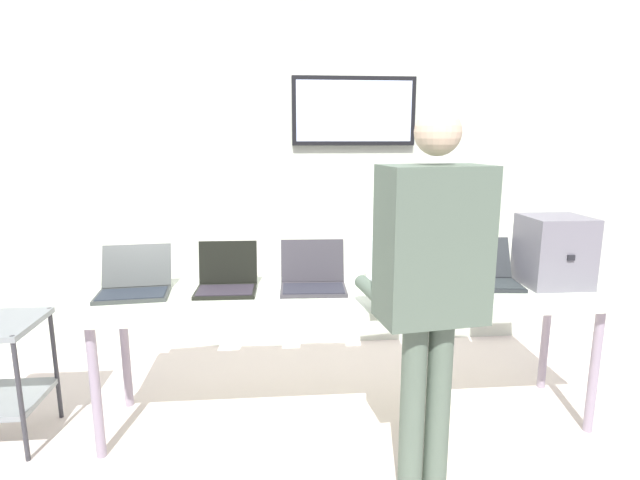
{
  "coord_description": "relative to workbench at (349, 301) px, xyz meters",
  "views": [
    {
      "loc": [
        -0.39,
        -2.62,
        1.6
      ],
      "look_at": [
        -0.15,
        0.14,
        1.03
      ],
      "focal_mm": 28.04,
      "sensor_mm": 36.0,
      "label": 1
    }
  ],
  "objects": [
    {
      "name": "ground",
      "position": [
        0.0,
        0.0,
        -0.73
      ],
      "size": [
        8.0,
        8.0,
        0.04
      ],
      "primitive_type": "cube",
      "color": "beige"
    },
    {
      "name": "laptop_station_0",
      "position": [
        -1.17,
        0.07,
        0.11
      ],
      "size": [
        0.4,
        0.38,
        0.24
      ],
      "color": "#353A38",
      "rests_on": "workbench"
    },
    {
      "name": "person",
      "position": [
        0.25,
        -0.62,
        0.33
      ],
      "size": [
        0.5,
        0.63,
        1.71
      ],
      "color": "#556757",
      "rests_on": "ground"
    },
    {
      "name": "laptop_station_3",
      "position": [
        0.28,
        0.09,
        0.11
      ],
      "size": [
        0.34,
        0.41,
        0.26
      ],
      "color": "#ABB5B3",
      "rests_on": "workbench"
    },
    {
      "name": "equipment_box",
      "position": [
        1.18,
        0.04,
        0.25
      ],
      "size": [
        0.34,
        0.34,
        0.4
      ],
      "color": "slate",
      "rests_on": "workbench"
    },
    {
      "name": "laptop_station_2",
      "position": [
        -0.2,
        0.08,
        0.11
      ],
      "size": [
        0.37,
        0.33,
        0.26
      ],
      "color": "#38353B",
      "rests_on": "workbench"
    },
    {
      "name": "laptop_station_4",
      "position": [
        0.8,
        0.09,
        0.11
      ],
      "size": [
        0.41,
        0.4,
        0.24
      ],
      "color": "#232729",
      "rests_on": "workbench"
    },
    {
      "name": "back_wall",
      "position": [
        0.0,
        1.13,
        0.65
      ],
      "size": [
        8.0,
        0.11,
        2.71
      ],
      "color": "beige",
      "rests_on": "ground"
    },
    {
      "name": "laptop_station_1",
      "position": [
        -0.68,
        0.09,
        0.11
      ],
      "size": [
        0.33,
        0.3,
        0.26
      ],
      "color": "black",
      "rests_on": "workbench"
    },
    {
      "name": "workbench",
      "position": [
        0.0,
        0.0,
        0.0
      ],
      "size": [
        2.81,
        0.7,
        0.76
      ],
      "color": "silver",
      "rests_on": "ground"
    }
  ]
}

